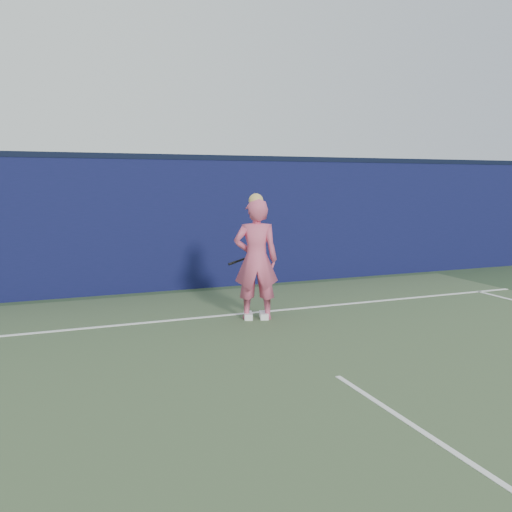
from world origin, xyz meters
name	(u,v)px	position (x,y,z in m)	size (l,w,h in m)	color
ground	(394,414)	(0.00, 0.00, 0.00)	(80.00, 80.00, 0.00)	#31482C
backstop_wall	(198,224)	(0.00, 6.50, 1.25)	(24.00, 0.40, 2.50)	#0D1139
wall_cap	(197,158)	(0.00, 6.50, 2.55)	(24.00, 0.42, 0.10)	black
player	(256,259)	(0.11, 3.66, 0.92)	(0.77, 0.62, 1.91)	#D05172
racket	(255,256)	(0.26, 4.12, 0.91)	(0.64, 0.14, 0.34)	black
court_lines	(417,428)	(0.00, -0.33, 0.01)	(11.00, 12.04, 0.01)	white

